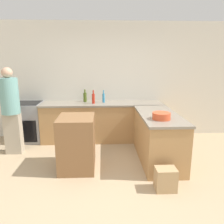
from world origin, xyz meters
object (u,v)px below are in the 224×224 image
Objects in this scene: range_oven at (27,122)px; olive_oil_bottle at (85,97)px; paper_bag at (166,179)px; mixing_bowl at (161,116)px; hot_sauce_bottle at (93,98)px; person_by_range at (11,108)px; island_table at (77,143)px; dish_soap_bottle at (104,98)px.

olive_oil_bottle is at bearing 4.98° from range_oven.
paper_bag is at bearing -60.07° from olive_oil_bottle.
mixing_bowl is 0.89× the size of paper_bag.
hot_sauce_bottle is 0.17× the size of person_by_range.
range_oven is 3.14m from mixing_bowl.
mixing_bowl reaches higher than range_oven.
island_table is 1.44m from hot_sauce_bottle.
olive_oil_bottle is 0.97× the size of hot_sauce_bottle.
hot_sauce_bottle reaches higher than paper_bag.
paper_bag is (1.09, -2.04, -0.83)m from hot_sauce_bottle.
olive_oil_bottle is (1.35, 0.12, 0.55)m from range_oven.
island_table is 2.73× the size of paper_bag.
olive_oil_bottle is at bearing 133.57° from hot_sauce_bottle.
mixing_bowl reaches higher than island_table.
range_oven is at bearing 141.10° from paper_bag.
hot_sauce_bottle reaches higher than island_table.
olive_oil_bottle is (0.04, 1.53, 0.54)m from island_table.
hot_sauce_bottle is at bearing -151.96° from dish_soap_bottle.
dish_soap_bottle is at bearing 28.04° from hot_sauce_bottle.
mixing_bowl is 1.01m from paper_bag.
island_table reaches higher than range_oven.
range_oven is 1.92m from island_table.
person_by_range is at bearing -158.92° from hot_sauce_bottle.
olive_oil_bottle reaches higher than island_table.
olive_oil_bottle is (-1.37, 1.61, 0.06)m from mixing_bowl.
person_by_range reaches higher than hot_sauce_bottle.
hot_sauce_bottle is at bearing 21.08° from person_by_range.
island_table reaches higher than paper_bag.
paper_bag is (1.34, -0.73, -0.29)m from island_table.
hot_sauce_bottle is (1.55, -0.09, 0.56)m from range_oven.
olive_oil_bottle is 0.29m from hot_sauce_bottle.
mixing_bowl is 1.82m from hot_sauce_bottle.
mixing_bowl is 1.04× the size of olive_oil_bottle.
range_oven reaches higher than paper_bag.
dish_soap_bottle is (-0.94, 1.51, 0.06)m from mixing_bowl.
range_oven is 3.18× the size of dish_soap_bottle.
person_by_range is 3.12m from paper_bag.
range_oven is 1.46m from olive_oil_bottle.
dish_soap_bottle is at bearing 111.80° from paper_bag.
hot_sauce_bottle reaches higher than range_oven.
hot_sauce_bottle is 0.89× the size of paper_bag.
island_table is at bearing -47.07° from range_oven.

